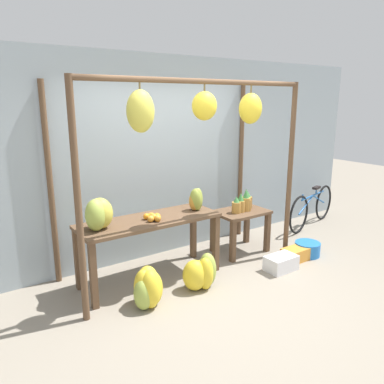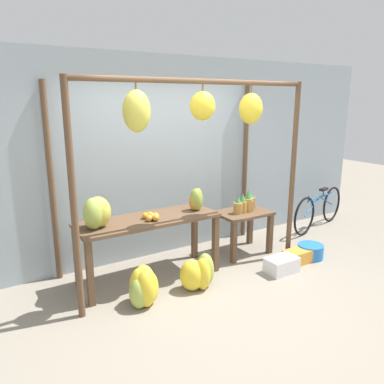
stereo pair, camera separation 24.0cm
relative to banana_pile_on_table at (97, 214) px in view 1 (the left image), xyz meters
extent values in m
plane|color=gray|center=(1.16, -0.82, -0.97)|extent=(20.00, 20.00, 0.00)
cube|color=#99A8B2|center=(1.16, 0.71, 0.43)|extent=(8.00, 0.08, 2.80)
cylinder|color=brown|center=(-0.32, -0.40, 0.24)|extent=(0.07, 0.07, 2.43)
cylinder|color=brown|center=(2.65, -0.40, 0.24)|extent=(0.07, 0.07, 2.43)
cylinder|color=brown|center=(-0.32, 0.62, 0.24)|extent=(0.07, 0.07, 2.43)
cylinder|color=brown|center=(2.65, 0.62, 0.24)|extent=(0.07, 0.07, 2.43)
cylinder|color=brown|center=(1.16, -0.40, 1.43)|extent=(2.98, 0.06, 0.06)
cylinder|color=brown|center=(0.37, -0.40, 1.37)|extent=(0.02, 0.02, 0.07)
ellipsoid|color=gold|center=(0.37, -0.40, 1.12)|extent=(0.29, 0.26, 0.43)
cylinder|color=brown|center=(1.17, -0.40, 1.36)|extent=(0.02, 0.02, 0.07)
ellipsoid|color=yellow|center=(1.17, -0.40, 1.16)|extent=(0.29, 0.26, 0.32)
cylinder|color=brown|center=(1.86, -0.40, 1.36)|extent=(0.02, 0.02, 0.09)
ellipsoid|color=yellow|center=(1.86, -0.40, 1.13)|extent=(0.30, 0.27, 0.37)
cube|color=brown|center=(0.65, 0.01, -0.20)|extent=(1.75, 0.62, 0.04)
cube|color=brown|center=(-0.17, -0.25, -0.59)|extent=(0.07, 0.07, 0.76)
cube|color=brown|center=(1.48, -0.25, -0.59)|extent=(0.07, 0.07, 0.76)
cube|color=brown|center=(-0.17, 0.27, -0.59)|extent=(0.07, 0.07, 0.76)
cube|color=brown|center=(1.48, 0.27, -0.59)|extent=(0.07, 0.07, 0.76)
cube|color=brown|center=(2.17, 0.05, -0.36)|extent=(0.77, 0.55, 0.04)
cube|color=brown|center=(1.84, -0.18, -0.68)|extent=(0.07, 0.07, 0.59)
cube|color=brown|center=(2.50, -0.18, -0.68)|extent=(0.07, 0.07, 0.59)
cube|color=brown|center=(1.84, 0.27, -0.68)|extent=(0.07, 0.07, 0.59)
cube|color=brown|center=(2.50, 0.27, -0.68)|extent=(0.07, 0.07, 0.59)
ellipsoid|color=gold|center=(0.04, 0.01, 0.00)|extent=(0.36, 0.34, 0.36)
ellipsoid|color=yellow|center=(-0.02, 0.03, -0.01)|extent=(0.30, 0.30, 0.34)
ellipsoid|color=#9EB247|center=(-0.03, -0.04, 0.00)|extent=(0.33, 0.34, 0.36)
sphere|color=orange|center=(0.69, -0.03, -0.14)|extent=(0.07, 0.07, 0.07)
sphere|color=orange|center=(0.70, -0.07, -0.14)|extent=(0.07, 0.07, 0.07)
sphere|color=orange|center=(0.66, -0.08, -0.13)|extent=(0.09, 0.09, 0.09)
sphere|color=orange|center=(0.66, -0.07, -0.13)|extent=(0.08, 0.08, 0.08)
sphere|color=orange|center=(0.70, -0.09, -0.13)|extent=(0.09, 0.09, 0.09)
sphere|color=orange|center=(0.61, -0.11, -0.14)|extent=(0.08, 0.08, 0.08)
sphere|color=orange|center=(0.68, 0.01, -0.14)|extent=(0.08, 0.08, 0.08)
sphere|color=orange|center=(0.68, -0.14, -0.13)|extent=(0.08, 0.08, 0.08)
sphere|color=orange|center=(0.61, 0.01, -0.14)|extent=(0.08, 0.08, 0.08)
sphere|color=orange|center=(0.67, 0.02, -0.14)|extent=(0.07, 0.07, 0.07)
cylinder|color=#B27F38|center=(2.04, 0.01, -0.26)|extent=(0.13, 0.13, 0.16)
cone|color=#428442|center=(2.04, 0.01, -0.14)|extent=(0.09, 0.09, 0.09)
cylinder|color=olive|center=(2.24, 0.02, -0.26)|extent=(0.14, 0.14, 0.16)
cone|color=#337538|center=(2.24, 0.02, -0.12)|extent=(0.10, 0.10, 0.13)
cylinder|color=#B27F38|center=(2.23, 0.01, -0.24)|extent=(0.13, 0.13, 0.19)
cone|color=#428442|center=(2.23, 0.01, -0.08)|extent=(0.09, 0.09, 0.14)
cylinder|color=#B27F38|center=(2.12, 0.01, -0.26)|extent=(0.12, 0.12, 0.17)
cone|color=#428442|center=(2.12, 0.01, -0.11)|extent=(0.09, 0.09, 0.12)
cylinder|color=olive|center=(2.35, 0.12, -0.26)|extent=(0.15, 0.15, 0.17)
cone|color=#428442|center=(2.35, 0.12, -0.13)|extent=(0.10, 0.10, 0.09)
ellipsoid|color=yellow|center=(0.37, -0.55, -0.77)|extent=(0.24, 0.22, 0.40)
ellipsoid|color=gold|center=(0.35, -0.47, -0.75)|extent=(0.28, 0.25, 0.44)
ellipsoid|color=yellow|center=(0.28, -0.52, -0.75)|extent=(0.26, 0.27, 0.43)
ellipsoid|color=#9EB247|center=(0.25, -0.57, -0.79)|extent=(0.27, 0.28, 0.35)
ellipsoid|color=yellow|center=(0.32, -0.59, -0.75)|extent=(0.25, 0.27, 0.44)
ellipsoid|color=#9EB247|center=(1.12, -0.54, -0.76)|extent=(0.29, 0.29, 0.43)
ellipsoid|color=gold|center=(1.07, -0.51, -0.80)|extent=(0.34, 0.32, 0.34)
ellipsoid|color=yellow|center=(0.94, -0.53, -0.78)|extent=(0.39, 0.38, 0.38)
ellipsoid|color=yellow|center=(1.06, -0.59, -0.77)|extent=(0.23, 0.25, 0.40)
cube|color=silver|center=(2.20, -0.74, -0.87)|extent=(0.42, 0.27, 0.20)
cylinder|color=blue|center=(2.88, -0.62, -0.87)|extent=(0.36, 0.36, 0.20)
torus|color=black|center=(4.50, 0.33, -0.64)|extent=(0.64, 0.20, 0.65)
torus|color=black|center=(3.51, 0.08, -0.64)|extent=(0.64, 0.20, 0.65)
cylinder|color=#235B9E|center=(4.00, 0.21, -0.41)|extent=(0.86, 0.25, 0.03)
cylinder|color=#235B9E|center=(4.25, 0.27, -0.53)|extent=(0.52, 0.16, 0.26)
cylinder|color=#235B9E|center=(3.76, 0.14, -0.53)|extent=(0.52, 0.16, 0.26)
cylinder|color=#235B9E|center=(4.13, 0.24, -0.36)|extent=(0.02, 0.02, 0.10)
cube|color=black|center=(4.13, 0.24, -0.29)|extent=(0.21, 0.13, 0.04)
cylinder|color=#235B9E|center=(3.61, 0.11, -0.36)|extent=(0.02, 0.02, 0.10)
ellipsoid|color=gold|center=(1.33, 0.00, -0.06)|extent=(0.16, 0.18, 0.24)
ellipsoid|color=#93A33D|center=(1.35, -0.03, -0.03)|extent=(0.17, 0.16, 0.30)
ellipsoid|color=#93A33D|center=(1.32, -0.01, -0.03)|extent=(0.16, 0.18, 0.29)
ellipsoid|color=gold|center=(1.31, -0.01, -0.05)|extent=(0.21, 0.22, 0.24)
cube|color=orange|center=(2.59, -0.64, -0.88)|extent=(0.38, 0.24, 0.18)
camera|label=1|loc=(-1.37, -3.86, 1.23)|focal=35.00mm
camera|label=2|loc=(-1.17, -3.99, 1.23)|focal=35.00mm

